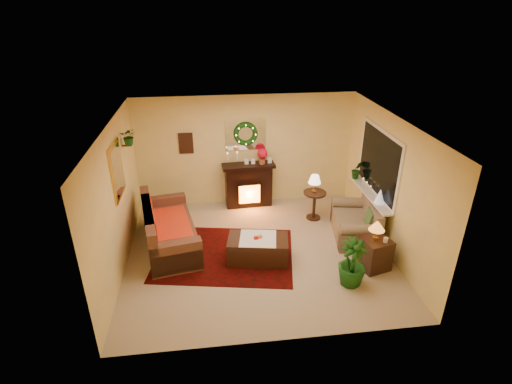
{
  "coord_description": "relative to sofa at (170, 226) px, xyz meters",
  "views": [
    {
      "loc": [
        -0.87,
        -6.45,
        4.46
      ],
      "look_at": [
        0.0,
        0.35,
        1.15
      ],
      "focal_mm": 28.0,
      "sensor_mm": 36.0,
      "label": 1
    }
  ],
  "objects": [
    {
      "name": "wall_front",
      "position": [
        1.7,
        -2.74,
        0.87
      ],
      "size": [
        5.0,
        5.0,
        0.0
      ],
      "primitive_type": "plane",
      "color": "#EFD88C",
      "rests_on": "ground"
    },
    {
      "name": "wall_left",
      "position": [
        -0.8,
        -0.49,
        0.87
      ],
      "size": [
        4.5,
        4.5,
        0.0
      ],
      "primitive_type": "plane",
      "color": "#EFD88C",
      "rests_on": "ground"
    },
    {
      "name": "wall_right",
      "position": [
        4.2,
        -0.49,
        0.87
      ],
      "size": [
        4.5,
        4.5,
        0.0
      ],
      "primitive_type": "plane",
      "color": "#EFD88C",
      "rests_on": "ground"
    },
    {
      "name": "wreath",
      "position": [
        1.7,
        1.7,
        1.29
      ],
      "size": [
        0.55,
        0.11,
        0.55
      ],
      "primitive_type": "torus",
      "rotation": [
        1.57,
        0.0,
        0.0
      ],
      "color": "#194719",
      "rests_on": "wall_back"
    },
    {
      "name": "window_glass",
      "position": [
        4.17,
        0.06,
        1.12
      ],
      "size": [
        0.02,
        1.7,
        1.22
      ],
      "primitive_type": "cube",
      "color": "black",
      "rests_on": "wall_right"
    },
    {
      "name": "fruit_bowl",
      "position": [
        1.67,
        -0.73,
        0.02
      ],
      "size": [
        0.24,
        0.24,
        0.06
      ],
      "primitive_type": "cylinder",
      "color": "silver",
      "rests_on": "coffee_table"
    },
    {
      "name": "mantel_candle_b",
      "position": [
        1.49,
        1.54,
        0.83
      ],
      "size": [
        0.06,
        0.06,
        0.18
      ],
      "primitive_type": "cylinder",
      "color": "beige",
      "rests_on": "fireplace"
    },
    {
      "name": "hanging_plant",
      "position": [
        -0.64,
        0.56,
        1.54
      ],
      "size": [
        0.33,
        0.28,
        0.36
      ],
      "primitive_type": "imported",
      "color": "#194719",
      "rests_on": "wall_left"
    },
    {
      "name": "loveseat",
      "position": [
        3.76,
        -0.12,
        -0.01
      ],
      "size": [
        1.01,
        1.48,
        0.79
      ],
      "primitive_type": "cube",
      "rotation": [
        0.0,
        0.0,
        -0.17
      ],
      "color": "#B5A696",
      "rests_on": "floor"
    },
    {
      "name": "floor",
      "position": [
        1.7,
        -0.49,
        -0.43
      ],
      "size": [
        5.0,
        5.0,
        0.0
      ],
      "primitive_type": "plane",
      "color": "beige",
      "rests_on": "ground"
    },
    {
      "name": "side_table_round",
      "position": [
        3.12,
        0.71,
        -0.11
      ],
      "size": [
        0.65,
        0.65,
        0.65
      ],
      "primitive_type": "cylinder",
      "rotation": [
        0.0,
        0.0,
        0.37
      ],
      "color": "#523117",
      "rests_on": "floor"
    },
    {
      "name": "lamp_cream",
      "position": [
        3.09,
        0.69,
        0.45
      ],
      "size": [
        0.27,
        0.27,
        0.42
      ],
      "primitive_type": "cone",
      "color": "#FFDDBE",
      "rests_on": "side_table_round"
    },
    {
      "name": "coffee_table",
      "position": [
        1.66,
        -0.72,
        -0.22
      ],
      "size": [
        1.2,
        0.79,
        0.47
      ],
      "primitive_type": "cube",
      "rotation": [
        0.0,
        0.0,
        -0.17
      ],
      "color": "black",
      "rests_on": "floor"
    },
    {
      "name": "poinsettia",
      "position": [
        2.06,
        1.53,
        0.87
      ],
      "size": [
        0.23,
        0.23,
        0.23
      ],
      "primitive_type": "sphere",
      "color": "red",
      "rests_on": "fireplace"
    },
    {
      "name": "lamp_tiffany",
      "position": [
        3.71,
        -1.22,
        0.32
      ],
      "size": [
        0.29,
        0.29,
        0.42
      ],
      "primitive_type": "cone",
      "color": "orange",
      "rests_on": "end_table_square"
    },
    {
      "name": "ceiling",
      "position": [
        1.7,
        -0.49,
        2.17
      ],
      "size": [
        5.0,
        5.0,
        0.0
      ],
      "primitive_type": "plane",
      "color": "white",
      "rests_on": "ground"
    },
    {
      "name": "mini_tree",
      "position": [
        4.09,
        -0.39,
        0.61
      ],
      "size": [
        0.2,
        0.2,
        0.29
      ],
      "primitive_type": "cone",
      "color": "silver",
      "rests_on": "window_sill"
    },
    {
      "name": "wall_back",
      "position": [
        1.7,
        1.76,
        0.87
      ],
      "size": [
        5.0,
        5.0,
        0.0
      ],
      "primitive_type": "plane",
      "color": "#EFD88C",
      "rests_on": "ground"
    },
    {
      "name": "end_table_square",
      "position": [
        3.74,
        -1.22,
        -0.16
      ],
      "size": [
        0.59,
        0.59,
        0.6
      ],
      "primitive_type": "cube",
      "rotation": [
        0.0,
        0.0,
        0.25
      ],
      "color": "black",
      "rests_on": "floor"
    },
    {
      "name": "gold_mirror",
      "position": [
        -0.78,
        -0.19,
        1.32
      ],
      "size": [
        0.03,
        0.84,
        1.0
      ],
      "primitive_type": "cube",
      "color": "gold",
      "rests_on": "wall_left"
    },
    {
      "name": "sofa",
      "position": [
        0.0,
        0.0,
        0.0
      ],
      "size": [
        1.29,
        2.24,
        0.9
      ],
      "primitive_type": "cube",
      "rotation": [
        0.0,
        0.0,
        0.18
      ],
      "color": "brown",
      "rests_on": "floor"
    },
    {
      "name": "floor_palm",
      "position": [
        3.16,
        -1.62,
        0.02
      ],
      "size": [
        1.71,
        1.71,
        2.59
      ],
      "primitive_type": "imported",
      "rotation": [
        0.0,
        0.0,
        0.2
      ],
      "color": "#1B3F1B",
      "rests_on": "floor"
    },
    {
      "name": "red_throw",
      "position": [
        -0.03,
        0.11,
        0.03
      ],
      "size": [
        0.81,
        1.32,
        0.02
      ],
      "primitive_type": "cube",
      "color": "red",
      "rests_on": "sofa"
    },
    {
      "name": "area_rug",
      "position": [
        1.05,
        -0.48,
        -0.42
      ],
      "size": [
        2.9,
        2.38,
        0.01
      ],
      "primitive_type": "cube",
      "rotation": [
        0.0,
        0.0,
        -0.18
      ],
      "color": "#5E0D0A",
      "rests_on": "floor"
    },
    {
      "name": "mantel_mirror",
      "position": [
        1.7,
        1.74,
        1.27
      ],
      "size": [
        0.92,
        0.02,
        0.72
      ],
      "primitive_type": "cube",
      "color": "white",
      "rests_on": "wall_back"
    },
    {
      "name": "wall_art",
      "position": [
        0.35,
        1.74,
        1.12
      ],
      "size": [
        0.32,
        0.03,
        0.48
      ],
      "primitive_type": "cube",
      "color": "#381E11",
      "rests_on": "wall_back"
    },
    {
      "name": "mantel_candle_a",
      "position": [
        1.27,
        1.52,
        0.83
      ],
      "size": [
        0.05,
        0.05,
        0.16
      ],
      "primitive_type": "cylinder",
      "color": "white",
      "rests_on": "fireplace"
    },
    {
      "name": "window_sill",
      "position": [
        4.08,
        0.06,
        0.44
      ],
      "size": [
        0.22,
        1.86,
        0.04
      ],
      "primitive_type": "cube",
      "color": "white",
      "rests_on": "wall_right"
    },
    {
      "name": "window_frame",
      "position": [
        4.19,
        0.06,
        1.12
      ],
      "size": [
        0.03,
        1.86,
        1.36
      ],
      "primitive_type": "cube",
      "color": "white",
      "rests_on": "wall_right"
    },
    {
      "name": "fireplace",
      "position": [
        1.74,
        1.55,
        0.12
      ],
      "size": [
        1.09,
        0.4,
        0.98
      ],
      "primitive_type": "cube",
      "rotation": [
        0.0,
        0.0,
        0.06
      ],
      "color": "black",
      "rests_on": "floor"
    },
    {
      "name": "sill_plant",
      "position": [
        4.06,
        0.79,
        0.66
      ],
      "size": [
        0.3,
        0.24,
        0.55
      ],
      "primitive_type": "imported",
      "color": "black",
      "rests_on": "window_sill"
    }
  ]
}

